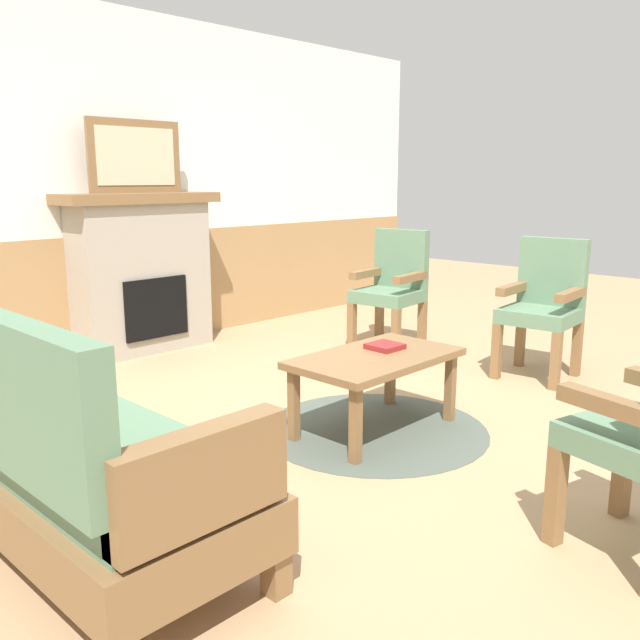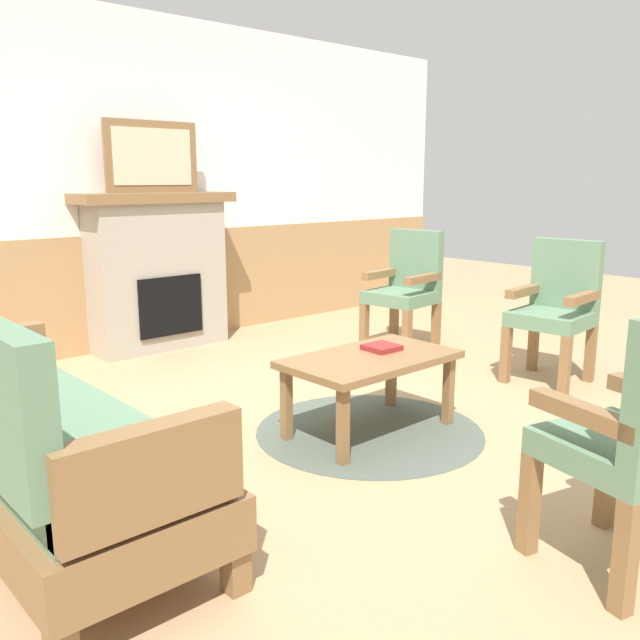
% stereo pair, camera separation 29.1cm
% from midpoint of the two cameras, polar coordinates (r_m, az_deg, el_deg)
% --- Properties ---
extents(ground_plane, '(14.00, 14.00, 0.00)m').
position_cam_midpoint_polar(ground_plane, '(3.99, 5.52, -8.55)').
color(ground_plane, tan).
extents(wall_back, '(7.20, 0.14, 2.70)m').
position_cam_midpoint_polar(wall_back, '(5.81, -13.74, 10.82)').
color(wall_back, white).
rests_on(wall_back, ground_plane).
extents(fireplace, '(1.30, 0.44, 1.28)m').
position_cam_midpoint_polar(fireplace, '(5.64, -12.20, 4.16)').
color(fireplace, '#A39989').
rests_on(fireplace, ground_plane).
extents(framed_picture, '(0.80, 0.04, 0.56)m').
position_cam_midpoint_polar(framed_picture, '(5.59, -12.62, 13.40)').
color(framed_picture, brown).
rests_on(framed_picture, fireplace).
extents(couch, '(0.70, 1.80, 0.98)m').
position_cam_midpoint_polar(couch, '(2.82, -20.33, -9.53)').
color(couch, brown).
rests_on(couch, ground_plane).
extents(coffee_table, '(0.96, 0.56, 0.44)m').
position_cam_midpoint_polar(coffee_table, '(3.72, 6.56, -3.87)').
color(coffee_table, brown).
rests_on(coffee_table, ground_plane).
extents(round_rug, '(1.28, 1.28, 0.01)m').
position_cam_midpoint_polar(round_rug, '(3.84, 6.42, -9.37)').
color(round_rug, '#4C564C').
rests_on(round_rug, ground_plane).
extents(book_on_table, '(0.18, 0.18, 0.03)m').
position_cam_midpoint_polar(book_on_table, '(3.83, 7.44, -2.35)').
color(book_on_table, maroon).
rests_on(book_on_table, coffee_table).
extents(armchair_near_fireplace, '(0.53, 0.53, 0.98)m').
position_cam_midpoint_polar(armchair_near_fireplace, '(5.54, 8.85, 2.95)').
color(armchair_near_fireplace, brown).
rests_on(armchair_near_fireplace, ground_plane).
extents(armchair_by_window_left, '(0.52, 0.52, 0.98)m').
position_cam_midpoint_polar(armchair_by_window_left, '(4.95, 21.06, 1.22)').
color(armchair_by_window_left, brown).
rests_on(armchair_by_window_left, ground_plane).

